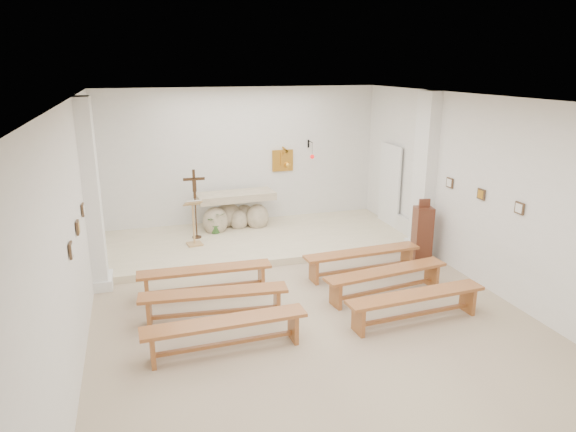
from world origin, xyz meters
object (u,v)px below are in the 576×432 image
object	(u,v)px
bench_right_third	(416,301)
bench_left_front	(205,275)
crucifix_stand	(195,199)
altar	(235,213)
bench_right_second	(386,276)
donation_pedestal	(422,233)
bench_left_second	(214,298)
bench_right_front	(362,257)
bench_left_third	(225,328)
lectern	(194,222)

from	to	relation	value
bench_right_third	bench_left_front	bearing A→B (deg)	142.92
bench_left_front	bench_right_third	world-z (taller)	same
crucifix_stand	altar	bearing A→B (deg)	28.81
crucifix_stand	bench_right_third	world-z (taller)	crucifix_stand
bench_right_second	donation_pedestal	bearing A→B (deg)	34.66
bench_left_second	bench_right_second	distance (m)	3.08
bench_right_third	bench_right_second	bearing A→B (deg)	86.44
bench_right_front	bench_left_third	xyz separation A→B (m)	(-3.08, -2.04, 0.00)
lectern	bench_left_second	world-z (taller)	lectern
altar	bench_right_third	distance (m)	5.68
lectern	bench_left_front	xyz separation A→B (m)	(-0.09, -2.31, -0.30)
bench_left_third	bench_right_third	xyz separation A→B (m)	(3.08, 0.00, 0.00)
lectern	bench_left_front	world-z (taller)	lectern
bench_left_third	bench_right_second	bearing A→B (deg)	16.67
bench_right_third	bench_right_front	bearing A→B (deg)	86.44
lectern	bench_left_second	distance (m)	3.34
bench_left_front	bench_right_second	xyz separation A→B (m)	(3.08, -1.02, 0.00)
bench_right_second	crucifix_stand	bearing A→B (deg)	119.59
donation_pedestal	bench_left_second	world-z (taller)	donation_pedestal
bench_right_front	bench_left_second	size ratio (longest dim) A/B	1.00
crucifix_stand	bench_right_third	bearing A→B (deg)	-57.55
bench_right_front	bench_left_third	bearing A→B (deg)	-149.94
bench_left_second	bench_left_third	xyz separation A→B (m)	(0.00, -1.02, 0.00)
bench_right_front	bench_right_third	xyz separation A→B (m)	(0.00, -2.04, 0.00)
crucifix_stand	bench_right_front	bearing A→B (deg)	-42.45
lectern	bench_right_front	world-z (taller)	lectern
lectern	donation_pedestal	world-z (taller)	donation_pedestal
lectern	bench_right_second	xyz separation A→B (m)	(3.00, -3.33, -0.30)
lectern	bench_right_third	xyz separation A→B (m)	(3.00, -4.35, -0.30)
bench_left_third	bench_right_third	distance (m)	3.08
altar	lectern	size ratio (longest dim) A/B	1.80
donation_pedestal	bench_left_third	xyz separation A→B (m)	(-4.64, -2.43, -0.21)
donation_pedestal	bench_right_front	distance (m)	1.62
donation_pedestal	bench_right_front	xyz separation A→B (m)	(-1.56, -0.39, -0.21)
bench_right_second	altar	bearing A→B (deg)	105.81
lectern	bench_left_third	world-z (taller)	lectern
bench_left_second	bench_right_second	size ratio (longest dim) A/B	1.00
bench_right_second	bench_left_third	distance (m)	3.25
altar	bench_right_third	bearing A→B (deg)	-74.13
crucifix_stand	bench_right_second	world-z (taller)	crucifix_stand
donation_pedestal	bench_left_second	distance (m)	4.86
donation_pedestal	bench_right_third	size ratio (longest dim) A/B	0.56
donation_pedestal	crucifix_stand	bearing A→B (deg)	162.45
bench_right_third	bench_left_third	bearing A→B (deg)	176.44
lectern	bench_left_third	distance (m)	4.36
donation_pedestal	bench_right_third	world-z (taller)	donation_pedestal
bench_right_front	lectern	bearing A→B (deg)	138.99
bench_left_third	bench_right_third	bearing A→B (deg)	-1.66
bench_right_front	bench_right_third	bearing A→B (deg)	-93.46
donation_pedestal	bench_left_second	bearing A→B (deg)	-152.24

